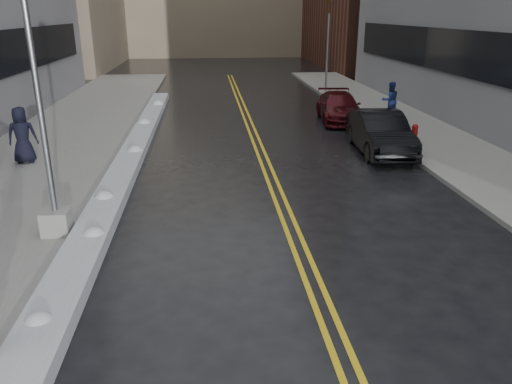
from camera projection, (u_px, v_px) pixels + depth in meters
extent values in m
plane|color=black|center=(192.00, 272.00, 10.72)|extent=(160.00, 160.00, 0.00)
cube|color=gray|center=(50.00, 152.00, 19.51)|extent=(5.50, 50.00, 0.15)
cube|color=gray|center=(436.00, 142.00, 20.96)|extent=(4.00, 50.00, 0.15)
cube|color=gold|center=(256.00, 149.00, 20.28)|extent=(0.12, 50.00, 0.01)
cube|color=gold|center=(263.00, 148.00, 20.31)|extent=(0.12, 50.00, 0.01)
cube|color=silver|center=(128.00, 162.00, 17.91)|extent=(0.90, 30.00, 0.34)
cube|color=gray|center=(57.00, 222.00, 12.13)|extent=(0.65, 0.65, 0.60)
cylinder|color=gray|center=(33.00, 61.00, 10.83)|extent=(0.14, 0.14, 7.00)
cylinder|color=maroon|center=(414.00, 134.00, 20.74)|extent=(0.24, 0.24, 0.60)
sphere|color=maroon|center=(415.00, 127.00, 20.64)|extent=(0.26, 0.26, 0.26)
cylinder|color=maroon|center=(415.00, 133.00, 20.73)|extent=(0.25, 0.10, 0.10)
cylinder|color=gray|center=(327.00, 53.00, 33.04)|extent=(0.14, 0.14, 5.00)
imported|color=#594C0C|center=(330.00, 5.00, 32.02)|extent=(0.16, 0.20, 1.00)
imported|color=black|center=(22.00, 135.00, 17.60)|extent=(1.07, 0.78, 2.01)
imported|color=navy|center=(390.00, 100.00, 24.93)|extent=(0.97, 0.79, 1.85)
imported|color=black|center=(380.00, 133.00, 19.47)|extent=(1.95, 4.97, 1.61)
imported|color=#400A0F|center=(339.00, 107.00, 25.23)|extent=(2.42, 4.97, 1.39)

